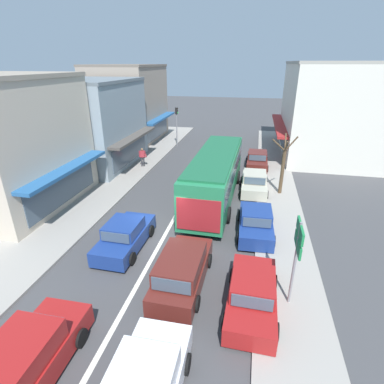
{
  "coord_description": "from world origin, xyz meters",
  "views": [
    {
      "loc": [
        4.31,
        -13.31,
        8.59
      ],
      "look_at": [
        0.8,
        3.33,
        1.2
      ],
      "focal_mm": 28.0,
      "sensor_mm": 36.0,
      "label": 1
    }
  ],
  "objects_px": {
    "parked_sedan_kerb_third": "(254,183)",
    "city_bus": "(215,173)",
    "directional_road_sign": "(298,245)",
    "pedestrian_with_handbag_near": "(143,156)",
    "parked_sedan_kerb_front": "(252,294)",
    "parked_sedan_kerb_rear": "(257,160)",
    "street_tree_right": "(283,167)",
    "traffic_light_downstreet": "(177,120)",
    "sedan_adjacent_lane_trail": "(125,236)",
    "parked_sedan_kerb_second": "(256,222)",
    "wagon_adjacent_lane_lead": "(22,365)",
    "wagon_queue_far_back": "(182,270)"
  },
  "relations": [
    {
      "from": "parked_sedan_kerb_third",
      "to": "city_bus",
      "type": "bearing_deg",
      "value": -142.43
    },
    {
      "from": "directional_road_sign",
      "to": "pedestrian_with_handbag_near",
      "type": "bearing_deg",
      "value": 128.15
    },
    {
      "from": "city_bus",
      "to": "parked_sedan_kerb_front",
      "type": "xyz_separation_m",
      "value": [
        2.72,
        -9.46,
        -1.22
      ]
    },
    {
      "from": "parked_sedan_kerb_rear",
      "to": "street_tree_right",
      "type": "height_order",
      "value": "street_tree_right"
    },
    {
      "from": "parked_sedan_kerb_third",
      "to": "street_tree_right",
      "type": "xyz_separation_m",
      "value": [
        1.81,
        -0.19,
        1.35
      ]
    },
    {
      "from": "traffic_light_downstreet",
      "to": "directional_road_sign",
      "type": "xyz_separation_m",
      "value": [
        10.15,
        -22.07,
        -0.15
      ]
    },
    {
      "from": "traffic_light_downstreet",
      "to": "street_tree_right",
      "type": "bearing_deg",
      "value": -47.36
    },
    {
      "from": "sedan_adjacent_lane_trail",
      "to": "street_tree_right",
      "type": "relative_size",
      "value": 1.01
    },
    {
      "from": "parked_sedan_kerb_third",
      "to": "traffic_light_downstreet",
      "type": "bearing_deg",
      "value": 127.75
    },
    {
      "from": "parked_sedan_kerb_second",
      "to": "parked_sedan_kerb_third",
      "type": "relative_size",
      "value": 1.01
    },
    {
      "from": "street_tree_right",
      "to": "pedestrian_with_handbag_near",
      "type": "distance_m",
      "value": 12.06
    },
    {
      "from": "directional_road_sign",
      "to": "street_tree_right",
      "type": "relative_size",
      "value": 0.86
    },
    {
      "from": "wagon_adjacent_lane_lead",
      "to": "street_tree_right",
      "type": "bearing_deg",
      "value": 62.91
    },
    {
      "from": "parked_sedan_kerb_third",
      "to": "wagon_adjacent_lane_lead",
      "type": "bearing_deg",
      "value": -111.33
    },
    {
      "from": "street_tree_right",
      "to": "parked_sedan_kerb_third",
      "type": "bearing_deg",
      "value": 173.91
    },
    {
      "from": "parked_sedan_kerb_rear",
      "to": "traffic_light_downstreet",
      "type": "xyz_separation_m",
      "value": [
        -8.74,
        5.61,
        2.19
      ]
    },
    {
      "from": "sedan_adjacent_lane_trail",
      "to": "pedestrian_with_handbag_near",
      "type": "bearing_deg",
      "value": 106.5
    },
    {
      "from": "directional_road_sign",
      "to": "parked_sedan_kerb_second",
      "type": "bearing_deg",
      "value": 104.84
    },
    {
      "from": "wagon_queue_far_back",
      "to": "pedestrian_with_handbag_near",
      "type": "bearing_deg",
      "value": 116.37
    },
    {
      "from": "city_bus",
      "to": "parked_sedan_kerb_front",
      "type": "relative_size",
      "value": 2.58
    },
    {
      "from": "wagon_adjacent_lane_lead",
      "to": "traffic_light_downstreet",
      "type": "relative_size",
      "value": 1.08
    },
    {
      "from": "city_bus",
      "to": "sedan_adjacent_lane_trail",
      "type": "distance_m",
      "value": 7.63
    },
    {
      "from": "parked_sedan_kerb_rear",
      "to": "traffic_light_downstreet",
      "type": "bearing_deg",
      "value": 147.3
    },
    {
      "from": "parked_sedan_kerb_second",
      "to": "directional_road_sign",
      "type": "distance_m",
      "value": 5.68
    },
    {
      "from": "wagon_queue_far_back",
      "to": "traffic_light_downstreet",
      "type": "xyz_separation_m",
      "value": [
        -5.89,
        21.84,
        2.11
      ]
    },
    {
      "from": "wagon_adjacent_lane_lead",
      "to": "parked_sedan_kerb_second",
      "type": "bearing_deg",
      "value": 57.36
    },
    {
      "from": "wagon_queue_far_back",
      "to": "parked_sedan_kerb_third",
      "type": "distance_m",
      "value": 11.07
    },
    {
      "from": "wagon_queue_far_back",
      "to": "directional_road_sign",
      "type": "relative_size",
      "value": 1.26
    },
    {
      "from": "street_tree_right",
      "to": "directional_road_sign",
      "type": "bearing_deg",
      "value": -91.37
    },
    {
      "from": "parked_sedan_kerb_front",
      "to": "traffic_light_downstreet",
      "type": "bearing_deg",
      "value": 111.2
    },
    {
      "from": "wagon_queue_far_back",
      "to": "directional_road_sign",
      "type": "height_order",
      "value": "directional_road_sign"
    },
    {
      "from": "traffic_light_downstreet",
      "to": "pedestrian_with_handbag_near",
      "type": "xyz_separation_m",
      "value": [
        -1.08,
        -7.77,
        -1.79
      ]
    },
    {
      "from": "wagon_queue_far_back",
      "to": "parked_sedan_kerb_front",
      "type": "distance_m",
      "value": 2.95
    },
    {
      "from": "city_bus",
      "to": "wagon_queue_far_back",
      "type": "bearing_deg",
      "value": -90.92
    },
    {
      "from": "parked_sedan_kerb_front",
      "to": "traffic_light_downstreet",
      "type": "xyz_separation_m",
      "value": [
        -8.75,
        22.55,
        2.19
      ]
    },
    {
      "from": "wagon_queue_far_back",
      "to": "parked_sedan_kerb_third",
      "type": "height_order",
      "value": "wagon_queue_far_back"
    },
    {
      "from": "parked_sedan_kerb_front",
      "to": "parked_sedan_kerb_third",
      "type": "height_order",
      "value": "same"
    },
    {
      "from": "parked_sedan_kerb_third",
      "to": "wagon_queue_far_back",
      "type": "bearing_deg",
      "value": -104.19
    },
    {
      "from": "sedan_adjacent_lane_trail",
      "to": "wagon_adjacent_lane_lead",
      "type": "height_order",
      "value": "wagon_adjacent_lane_lead"
    },
    {
      "from": "wagon_queue_far_back",
      "to": "parked_sedan_kerb_third",
      "type": "relative_size",
      "value": 1.07
    },
    {
      "from": "sedan_adjacent_lane_trail",
      "to": "street_tree_right",
      "type": "height_order",
      "value": "street_tree_right"
    },
    {
      "from": "wagon_queue_far_back",
      "to": "parked_sedan_kerb_second",
      "type": "xyz_separation_m",
      "value": [
        2.9,
        4.89,
        -0.08
      ]
    },
    {
      "from": "parked_sedan_kerb_front",
      "to": "directional_road_sign",
      "type": "xyz_separation_m",
      "value": [
        1.4,
        0.47,
        2.04
      ]
    },
    {
      "from": "wagon_adjacent_lane_lead",
      "to": "street_tree_right",
      "type": "xyz_separation_m",
      "value": [
        7.95,
        15.54,
        1.27
      ]
    },
    {
      "from": "parked_sedan_kerb_third",
      "to": "pedestrian_with_handbag_near",
      "type": "bearing_deg",
      "value": 161.0
    },
    {
      "from": "parked_sedan_kerb_second",
      "to": "wagon_queue_far_back",
      "type": "bearing_deg",
      "value": -120.73
    },
    {
      "from": "city_bus",
      "to": "parked_sedan_kerb_front",
      "type": "bearing_deg",
      "value": -73.97
    },
    {
      "from": "city_bus",
      "to": "directional_road_sign",
      "type": "distance_m",
      "value": 9.92
    },
    {
      "from": "parked_sedan_kerb_rear",
      "to": "pedestrian_with_handbag_near",
      "type": "xyz_separation_m",
      "value": [
        -9.82,
        -2.16,
        0.4
      ]
    },
    {
      "from": "wagon_adjacent_lane_lead",
      "to": "parked_sedan_kerb_front",
      "type": "relative_size",
      "value": 1.07
    }
  ]
}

